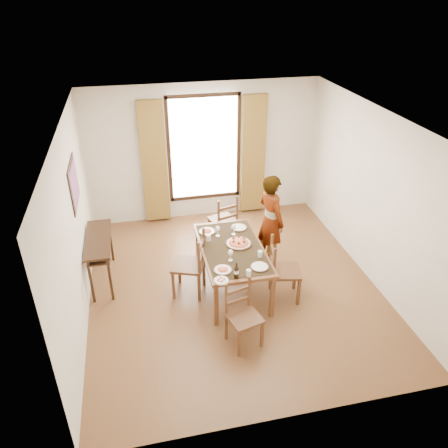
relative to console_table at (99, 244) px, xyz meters
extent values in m
plane|color=#462416|center=(2.03, -0.60, -0.68)|extent=(5.00, 5.00, 0.00)
cube|color=beige|center=(2.03, 1.90, 0.67)|extent=(4.50, 0.10, 2.70)
cube|color=beige|center=(2.03, -3.10, 0.67)|extent=(4.50, 0.10, 2.70)
cube|color=beige|center=(-0.22, -0.60, 0.67)|extent=(0.10, 5.00, 2.70)
cube|color=beige|center=(4.28, -0.60, 0.67)|extent=(0.10, 5.00, 2.70)
cube|color=white|center=(2.03, -0.60, 2.04)|extent=(4.50, 5.00, 0.04)
cube|color=white|center=(2.03, 1.87, 0.77)|extent=(1.30, 0.04, 2.00)
cube|color=olive|center=(1.05, 1.81, 0.57)|extent=(0.48, 0.10, 2.40)
cube|color=olive|center=(3.01, 1.81, 0.57)|extent=(0.48, 0.10, 2.40)
cube|color=black|center=(-0.21, 0.00, 1.07)|extent=(0.02, 0.86, 0.66)
cube|color=red|center=(-0.20, 0.00, 1.07)|extent=(0.01, 0.76, 0.56)
cube|color=#321E10|center=(0.00, 0.00, 0.10)|extent=(0.38, 1.20, 0.04)
cube|color=#321E10|center=(0.00, 0.00, -0.02)|extent=(0.34, 1.10, 0.03)
cube|color=#321E10|center=(-0.14, -0.55, -0.30)|extent=(0.04, 0.04, 0.76)
cube|color=#321E10|center=(-0.14, 0.55, -0.30)|extent=(0.04, 0.04, 0.76)
cube|color=#321E10|center=(0.14, -0.55, -0.30)|extent=(0.04, 0.04, 0.76)
cube|color=#321E10|center=(0.14, 0.55, -0.30)|extent=(0.04, 0.04, 0.76)
cube|color=brown|center=(2.00, -0.65, 0.04)|extent=(0.95, 1.69, 0.05)
cube|color=black|center=(2.00, -0.65, 0.07)|extent=(0.87, 1.56, 0.01)
cube|color=brown|center=(1.59, -1.43, -0.33)|extent=(0.06, 0.06, 0.70)
cube|color=brown|center=(1.59, 0.14, -0.33)|extent=(0.06, 0.06, 0.70)
cube|color=brown|center=(2.41, -1.43, -0.33)|extent=(0.06, 0.06, 0.70)
cube|color=brown|center=(2.41, 0.14, -0.33)|extent=(0.06, 0.06, 0.70)
cube|color=brown|center=(1.32, -0.61, -0.18)|extent=(0.60, 0.60, 0.04)
cube|color=brown|center=(1.20, -0.35, -0.43)|extent=(0.04, 0.04, 0.50)
cube|color=brown|center=(1.58, -0.49, -0.43)|extent=(0.04, 0.04, 0.50)
cube|color=brown|center=(1.06, -0.72, -0.43)|extent=(0.04, 0.04, 0.50)
cube|color=brown|center=(1.44, -0.86, -0.43)|extent=(0.04, 0.04, 0.50)
cube|color=brown|center=(1.59, -0.49, 0.10)|extent=(0.04, 0.04, 0.56)
cube|color=brown|center=(1.45, -0.87, 0.10)|extent=(0.04, 0.04, 0.56)
cube|color=brown|center=(1.52, -0.68, -0.01)|extent=(0.17, 0.39, 0.06)
cube|color=brown|center=(1.52, -0.68, 0.19)|extent=(0.17, 0.39, 0.06)
cube|color=brown|center=(2.15, 0.73, -0.22)|extent=(0.54, 0.54, 0.04)
cube|color=brown|center=(2.28, 0.96, -0.45)|extent=(0.04, 0.04, 0.47)
cube|color=brown|center=(2.38, 0.60, -0.45)|extent=(0.04, 0.04, 0.47)
cube|color=brown|center=(1.92, 0.86, -0.45)|extent=(0.04, 0.04, 0.47)
cube|color=brown|center=(2.03, 0.50, -0.45)|extent=(0.04, 0.04, 0.47)
cube|color=brown|center=(2.39, 0.59, 0.04)|extent=(0.04, 0.04, 0.52)
cube|color=brown|center=(2.03, 0.49, 0.04)|extent=(0.04, 0.04, 0.52)
cube|color=brown|center=(2.21, 0.54, -0.06)|extent=(0.37, 0.13, 0.05)
cube|color=brown|center=(2.21, 0.54, 0.13)|extent=(0.37, 0.13, 0.05)
cube|color=brown|center=(1.88, -1.87, -0.24)|extent=(0.50, 0.50, 0.04)
cube|color=brown|center=(1.76, -2.08, -0.46)|extent=(0.04, 0.04, 0.44)
cube|color=brown|center=(1.67, -1.75, -0.46)|extent=(0.04, 0.04, 0.44)
cube|color=brown|center=(2.10, -1.99, -0.46)|extent=(0.04, 0.04, 0.44)
cube|color=brown|center=(2.00, -1.65, -0.46)|extent=(0.04, 0.04, 0.44)
cube|color=brown|center=(1.66, -1.74, 0.00)|extent=(0.04, 0.04, 0.49)
cube|color=brown|center=(2.00, -1.64, 0.00)|extent=(0.04, 0.04, 0.49)
cube|color=brown|center=(1.83, -1.69, -0.10)|extent=(0.35, 0.12, 0.05)
cube|color=brown|center=(1.83, -1.69, 0.08)|extent=(0.35, 0.12, 0.05)
cube|color=brown|center=(2.74, -1.05, -0.20)|extent=(0.53, 0.53, 0.04)
cube|color=brown|center=(2.88, -1.27, -0.44)|extent=(0.04, 0.04, 0.48)
cube|color=brown|center=(2.51, -1.19, -0.44)|extent=(0.04, 0.04, 0.48)
cube|color=brown|center=(2.96, -0.90, -0.44)|extent=(0.04, 0.04, 0.48)
cube|color=brown|center=(2.59, -0.82, -0.44)|extent=(0.04, 0.04, 0.48)
cube|color=brown|center=(2.50, -1.19, 0.06)|extent=(0.04, 0.04, 0.53)
cube|color=brown|center=(2.58, -0.82, 0.06)|extent=(0.04, 0.04, 0.53)
cube|color=brown|center=(2.54, -1.00, -0.04)|extent=(0.11, 0.38, 0.05)
cube|color=brown|center=(2.54, -1.00, 0.15)|extent=(0.11, 0.38, 0.05)
imported|color=gray|center=(2.80, -0.07, 0.13)|extent=(0.82, 0.73, 1.63)
cylinder|color=silver|center=(2.34, -0.98, 0.12)|extent=(0.07, 0.07, 0.10)
cylinder|color=silver|center=(1.69, -0.37, 0.12)|extent=(0.07, 0.07, 0.10)
cylinder|color=silver|center=(2.06, -1.40, 0.12)|extent=(0.07, 0.07, 0.10)
camera|label=1|loc=(0.68, -6.09, 3.69)|focal=35.00mm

